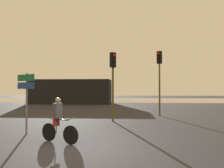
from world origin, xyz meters
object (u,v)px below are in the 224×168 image
at_px(distant_building, 71,92).
at_px(traffic_light_center, 113,73).
at_px(cyclist, 58,120).
at_px(traffic_light_far_right, 159,71).
at_px(direction_sign_post, 26,92).

height_order(distant_building, traffic_light_center, traffic_light_center).
xyz_separation_m(traffic_light_center, cyclist, (-1.62, -5.34, -2.06)).
height_order(traffic_light_far_right, direction_sign_post, traffic_light_far_right).
relative_size(traffic_light_center, direction_sign_post, 1.59).
bearing_deg(direction_sign_post, traffic_light_center, -102.66).
bearing_deg(cyclist, direction_sign_post, -100.04).
bearing_deg(traffic_light_center, distant_building, -106.44).
bearing_deg(traffic_light_center, traffic_light_far_right, -177.38).
relative_size(distant_building, traffic_light_far_right, 2.29).
relative_size(distant_building, direction_sign_post, 4.12).
height_order(distant_building, traffic_light_far_right, traffic_light_far_right).
bearing_deg(cyclist, traffic_light_far_right, 175.80).
bearing_deg(traffic_light_far_right, traffic_light_center, 78.78).
xyz_separation_m(direction_sign_post, cyclist, (1.84, -1.35, -0.97)).
height_order(distant_building, cyclist, distant_building).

